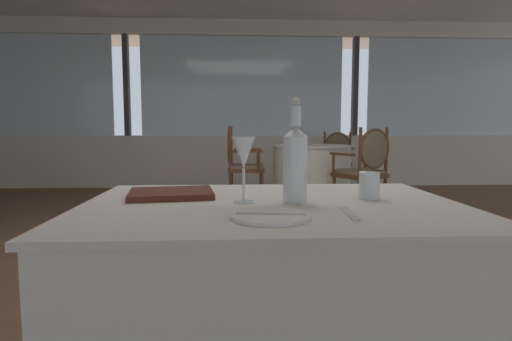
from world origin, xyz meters
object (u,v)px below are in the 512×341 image
Objects in this scene: water_tumbler at (369,185)px; dining_chair_1_1 at (366,164)px; wine_glass at (244,154)px; dining_chair_1_0 at (239,159)px; water_bottle at (295,161)px; dining_chair_1_2 at (335,157)px; menu_book at (171,193)px; side_plate at (271,216)px.

dining_chair_1_1 is at bearing 72.46° from water_tumbler.
dining_chair_1_0 reaches higher than wine_glass.
water_bottle is 4.20m from dining_chair_1_0.
dining_chair_1_2 is (1.49, 4.96, -0.36)m from wine_glass.
dining_chair_1_2 is (1.45, 0.77, -0.04)m from dining_chair_1_0.
water_bottle is at bearing 16.76° from dining_chair_1_2.
water_bottle is at bearing 130.67° from dining_chair_1_1.
water_bottle is 0.32× the size of dining_chair_1_0.
water_tumbler is 0.32× the size of menu_book.
side_plate is at bearing -74.44° from wine_glass.
dining_chair_1_1 reaches higher than water_tumbler.
water_tumbler is (0.34, 0.28, 0.04)m from side_plate.
dining_chair_1_0 is at bearing 77.83° from menu_book.
water_bottle is 3.58m from dining_chair_1_1.
dining_chair_1_2 is (0.05, 1.64, -0.04)m from dining_chair_1_1.
water_bottle is 5.15m from dining_chair_1_2.
dining_chair_1_2 is at bearing -29.89° from dining_chair_1_1.
wine_glass reaches higher than water_tumbler.
wine_glass reaches higher than dining_chair_1_2.
dining_chair_1_1 is at bearing 54.06° from menu_book.
water_bottle is at bearing -168.02° from water_tumbler.
water_bottle reaches higher than wine_glass.
water_tumbler is at bearing 134.24° from dining_chair_1_1.
water_bottle is 1.58× the size of wine_glass.
dining_chair_1_0 is at bearing 90.27° from side_plate.
water_bottle is at bearing -26.40° from menu_book.
dining_chair_1_1 reaches higher than side_plate.
wine_glass is 3.64m from dining_chair_1_1.
dining_chair_1_0 is (-0.36, 4.14, -0.22)m from water_tumbler.
dining_chair_1_2 is at bearing 74.63° from side_plate.
side_plate is 0.76× the size of menu_book.
side_plate is 0.21× the size of dining_chair_1_0.
water_tumbler is 0.09× the size of dining_chair_1_0.
water_tumbler is 5.03m from dining_chair_1_2.
side_plate is 0.65× the size of water_bottle.
dining_chair_1_0 is at bearing 91.57° from water_bottle.
dining_chair_1_2 reaches higher than side_plate.
wine_glass is 5.19m from dining_chair_1_2.
water_tumbler is 4.16m from dining_chair_1_0.
water_bottle reaches higher than dining_chair_1_1.
dining_chair_1_0 is at bearing 30.05° from dining_chair_1_1.
water_bottle is 1.18× the size of menu_book.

